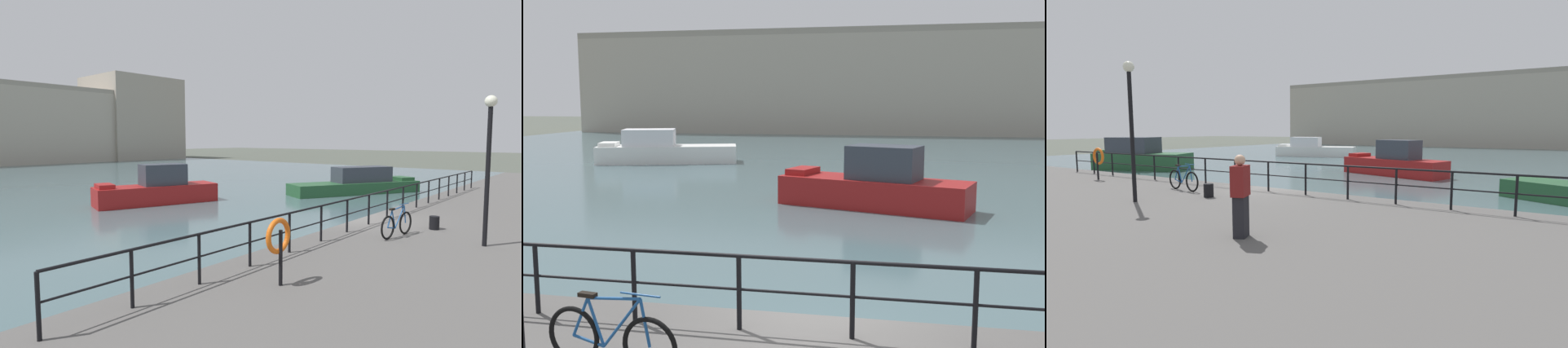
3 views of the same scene
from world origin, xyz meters
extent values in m
cube|color=#476066|center=(0.00, 30.20, 0.01)|extent=(80.00, 60.00, 0.01)
cube|color=#A89E8E|center=(0.00, 63.61, 5.72)|extent=(76.01, 12.29, 11.45)
cube|color=gray|center=(0.00, 57.76, 11.80)|extent=(76.01, 0.60, 0.70)
cube|color=white|center=(-13.52, 26.54, 0.56)|extent=(9.11, 4.97, 1.10)
cube|color=silver|center=(-14.61, 26.20, 1.64)|extent=(3.64, 2.91, 1.06)
cube|color=white|center=(-17.04, 25.45, 1.23)|extent=(1.52, 1.99, 0.24)
cube|color=maroon|center=(0.21, 13.39, 0.56)|extent=(7.37, 4.07, 1.10)
cube|color=#333842|center=(0.59, 13.28, 1.73)|extent=(2.90, 2.28, 1.24)
cube|color=maroon|center=(-2.62, 14.26, 1.23)|extent=(1.24, 1.64, 0.24)
cylinder|color=black|center=(-4.12, -0.75, 1.38)|extent=(0.07, 0.07, 1.05)
cylinder|color=black|center=(-2.55, -0.75, 1.38)|extent=(0.07, 0.07, 1.05)
cylinder|color=black|center=(-0.99, -0.75, 1.38)|extent=(0.07, 0.07, 1.05)
cylinder|color=black|center=(0.57, -0.75, 1.38)|extent=(0.07, 0.07, 1.05)
cylinder|color=black|center=(2.14, -0.75, 1.38)|extent=(0.07, 0.07, 1.05)
cylinder|color=black|center=(0.57, -0.75, 1.90)|extent=(25.01, 0.06, 0.06)
cylinder|color=black|center=(0.57, -0.75, 1.43)|extent=(25.01, 0.04, 0.04)
torus|color=black|center=(-1.62, -2.29, 1.21)|extent=(0.72, 0.15, 0.72)
torus|color=black|center=(-2.66, -2.16, 1.21)|extent=(0.72, 0.15, 0.72)
cylinder|color=#194C8C|center=(-1.98, -2.24, 1.45)|extent=(0.55, 0.11, 0.66)
cylinder|color=#194C8C|center=(-2.33, -2.20, 1.42)|extent=(0.24, 0.07, 0.58)
cylinder|color=#194C8C|center=(-2.08, -2.23, 1.74)|extent=(0.72, 0.13, 0.11)
cylinder|color=#194C8C|center=(-2.45, -2.18, 1.17)|extent=(0.43, 0.09, 0.12)
cylinder|color=#194C8C|center=(-2.55, -2.17, 1.46)|extent=(0.26, 0.07, 0.51)
cylinder|color=#194C8C|center=(-1.67, -2.28, 1.49)|extent=(0.14, 0.05, 0.57)
cube|color=black|center=(-2.43, -2.18, 1.74)|extent=(0.23, 0.12, 0.05)
cylinder|color=#194C8C|center=(-1.72, -2.28, 1.82)|extent=(0.52, 0.09, 0.02)
camera|label=1|loc=(-14.27, -7.05, 3.84)|focal=28.23mm
camera|label=2|loc=(1.14, -8.14, 4.03)|focal=39.63mm
camera|label=3|loc=(9.05, -11.83, 3.05)|focal=27.14mm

